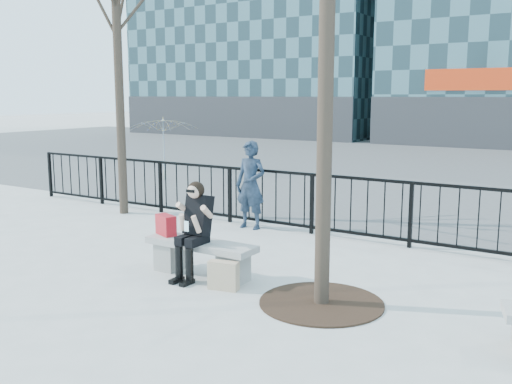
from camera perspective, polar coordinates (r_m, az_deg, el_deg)
The scene contains 10 objects.
ground at distance 8.06m, azimuth -5.51°, elevation -8.29°, with size 120.00×120.00×0.00m, color #9E9E98.
street_surface at distance 21.71m, azimuth 19.52°, elevation 2.56°, with size 60.00×23.00×0.01m, color #474747.
railing at distance 10.39m, azimuth 4.62°, elevation -1.05°, with size 14.00×0.06×1.10m.
tree_grate at distance 7.03m, azimuth 6.55°, elevation -10.94°, with size 1.50×1.50×0.02m, color black.
bench_main at distance 7.98m, azimuth -5.54°, elevation -6.23°, with size 1.65×0.46×0.49m.
seated_woman at distance 7.76m, azimuth -6.31°, elevation -3.87°, with size 0.50×0.64×1.34m.
handbag at distance 8.31m, azimuth -9.00°, elevation -3.28°, with size 0.35×0.17×0.29m, color #B1151E.
shopping_bag at distance 7.42m, azimuth -3.27°, elevation -8.34°, with size 0.39×0.15×0.37m, color beige.
standing_man at distance 10.63m, azimuth -0.54°, elevation 0.71°, with size 0.60×0.40×1.65m, color black.
vendor_umbrella at distance 16.99m, azimuth -9.26°, elevation 4.31°, with size 2.03×2.08×1.87m, color yellow.
Camera 1 is at (4.73, -6.05, 2.48)m, focal length 40.00 mm.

